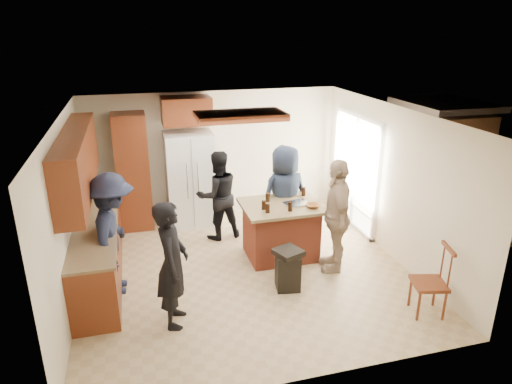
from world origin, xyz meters
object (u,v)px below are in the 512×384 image
object	(u,v)px
person_front_left	(172,264)
trash_bin	(288,269)
person_behind_left	(218,195)
person_side_right	(336,215)
refrigerator	(190,179)
person_behind_right	(285,196)
kitchen_island	(281,230)
person_counter	(114,234)
spindle_chair	(431,283)

from	to	relation	value
person_front_left	trash_bin	xyz separation A→B (m)	(1.68, 0.39, -0.53)
person_behind_left	person_front_left	bearing A→B (deg)	57.06
person_front_left	trash_bin	size ratio (longest dim) A/B	2.70
person_front_left	person_side_right	world-z (taller)	person_side_right
refrigerator	person_behind_right	bearing A→B (deg)	-42.89
person_front_left	kitchen_island	distance (m)	2.38
person_behind_right	person_side_right	world-z (taller)	person_side_right
kitchen_island	trash_bin	world-z (taller)	kitchen_island
person_behind_right	person_behind_left	bearing A→B (deg)	-36.47
person_behind_right	person_side_right	bearing A→B (deg)	104.78
person_behind_left	refrigerator	xyz separation A→B (m)	(-0.38, 0.81, 0.08)
person_front_left	person_side_right	xyz separation A→B (m)	(2.59, 0.77, 0.06)
person_behind_right	kitchen_island	size ratio (longest dim) A/B	1.40
person_front_left	person_counter	bearing A→B (deg)	47.16
person_behind_left	person_counter	xyz separation A→B (m)	(-1.76, -1.36, 0.08)
trash_bin	spindle_chair	size ratio (longest dim) A/B	0.63
person_counter	spindle_chair	distance (m)	4.41
person_counter	spindle_chair	bearing A→B (deg)	-108.57
person_front_left	person_behind_left	bearing A→B (deg)	-11.92
person_front_left	person_counter	size ratio (longest dim) A/B	0.95
person_side_right	person_counter	bearing A→B (deg)	-79.18
kitchen_island	person_counter	bearing A→B (deg)	-171.93
person_side_right	person_behind_right	bearing A→B (deg)	-140.46
person_behind_right	kitchen_island	bearing A→B (deg)	54.83
person_behind_right	spindle_chair	xyz separation A→B (m)	(1.20, -2.53, -0.44)
refrigerator	spindle_chair	bearing A→B (deg)	-55.63
kitchen_island	person_side_right	bearing A→B (deg)	-41.39
kitchen_island	trash_bin	bearing A→B (deg)	-102.14
person_side_right	person_behind_left	bearing A→B (deg)	-120.74
person_side_right	person_counter	size ratio (longest dim) A/B	1.01
person_front_left	kitchen_island	world-z (taller)	person_front_left
trash_bin	spindle_chair	distance (m)	1.96
person_front_left	kitchen_island	xyz separation A→B (m)	(1.90, 1.39, -0.37)
person_behind_right	refrigerator	bearing A→B (deg)	-52.67
person_counter	person_behind_left	bearing A→B (deg)	-47.86
spindle_chair	refrigerator	bearing A→B (deg)	124.37
person_front_left	spindle_chair	xyz separation A→B (m)	(3.31, -0.70, -0.40)
person_counter	person_side_right	bearing A→B (deg)	-89.69
person_front_left	spindle_chair	size ratio (longest dim) A/B	1.71
person_front_left	person_behind_right	world-z (taller)	person_behind_right
person_behind_right	kitchen_island	world-z (taller)	person_behind_right
person_front_left	person_behind_right	size ratio (longest dim) A/B	0.95
person_front_left	trash_bin	distance (m)	1.81
kitchen_island	trash_bin	xyz separation A→B (m)	(-0.21, -1.00, -0.16)
person_front_left	refrigerator	bearing A→B (deg)	0.09
person_counter	kitchen_island	distance (m)	2.68
person_side_right	spindle_chair	size ratio (longest dim) A/B	1.83
person_behind_left	spindle_chair	xyz separation A→B (m)	(2.28, -3.07, -0.36)
person_side_right	trash_bin	world-z (taller)	person_side_right
person_side_right	kitchen_island	distance (m)	1.02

